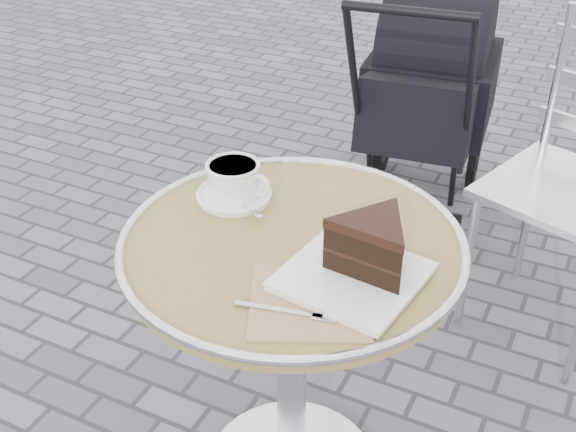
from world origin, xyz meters
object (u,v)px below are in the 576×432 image
at_px(cake_plate_set, 367,253).
at_px(baby_stroller, 426,105).
at_px(cafe_table, 292,303).
at_px(cappuccino_set, 234,183).

bearing_deg(cake_plate_set, baby_stroller, 109.64).
bearing_deg(cafe_table, cappuccino_set, 153.36).
relative_size(cappuccino_set, cake_plate_set, 0.46).
xyz_separation_m(cake_plate_set, baby_stroller, (-0.31, 1.50, -0.35)).
bearing_deg(cake_plate_set, cappuccino_set, 166.09).
distance_m(cafe_table, cappuccino_set, 0.29).
xyz_separation_m(cappuccino_set, baby_stroller, (0.06, 1.35, -0.33)).
height_order(cafe_table, cake_plate_set, cake_plate_set).
height_order(cake_plate_set, baby_stroller, baby_stroller).
xyz_separation_m(cafe_table, baby_stroller, (-0.13, 1.45, -0.13)).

